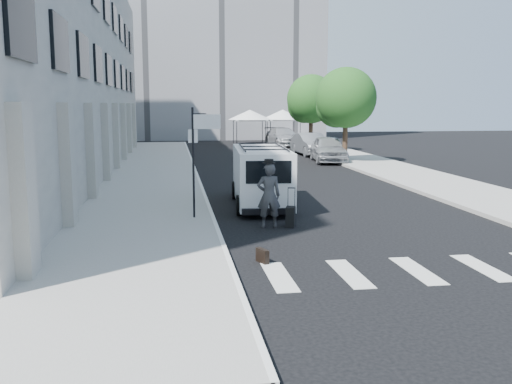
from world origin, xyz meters
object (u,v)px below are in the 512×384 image
object	(u,v)px
briefcase	(262,256)
parked_car_b	(310,144)
suitcase	(291,217)
parked_car_a	(328,149)
businessman	(269,196)
parked_car_c	(283,137)
cargo_van	(261,176)

from	to	relation	value
briefcase	parked_car_b	size ratio (longest dim) A/B	0.09
suitcase	parked_car_a	size ratio (longest dim) A/B	0.24
parked_car_a	parked_car_b	size ratio (longest dim) A/B	1.02
briefcase	suitcase	world-z (taller)	suitcase
businessman	parked_car_c	bearing A→B (deg)	-100.74
businessman	suitcase	xyz separation A→B (m)	(0.69, 0.02, -0.68)
parked_car_b	briefcase	bearing A→B (deg)	-109.23
parked_car_a	parked_car_c	xyz separation A→B (m)	(-0.10, 14.73, -0.05)
cargo_van	parked_car_c	bearing A→B (deg)	81.00
briefcase	suitcase	bearing A→B (deg)	46.88
businessman	suitcase	distance (m)	0.96
briefcase	suitcase	xyz separation A→B (m)	(1.50, 3.86, 0.15)
businessman	parked_car_b	world-z (taller)	businessman
briefcase	parked_car_a	bearing A→B (deg)	48.75
briefcase	cargo_van	size ratio (longest dim) A/B	0.08
suitcase	parked_car_b	world-z (taller)	parked_car_b
parked_car_b	cargo_van	bearing A→B (deg)	-111.94
suitcase	parked_car_b	bearing A→B (deg)	93.04
cargo_van	parked_car_b	xyz separation A→B (m)	(6.82, 20.05, -0.30)
parked_car_a	parked_car_c	distance (m)	14.74
suitcase	cargo_van	world-z (taller)	cargo_van
cargo_van	parked_car_b	size ratio (longest dim) A/B	1.17
briefcase	parked_car_c	world-z (taller)	parked_car_c
cargo_van	parked_car_b	world-z (taller)	cargo_van
businessman	cargo_van	bearing A→B (deg)	-94.24
cargo_van	parked_car_c	world-z (taller)	cargo_van
briefcase	parked_car_a	distance (m)	24.18
briefcase	suitcase	distance (m)	4.14
businessman	parked_car_a	bearing A→B (deg)	-109.61
parked_car_c	suitcase	bearing A→B (deg)	-107.06
businessman	briefcase	size ratio (longest dim) A/B	4.52
parked_car_b	suitcase	bearing A→B (deg)	-108.38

